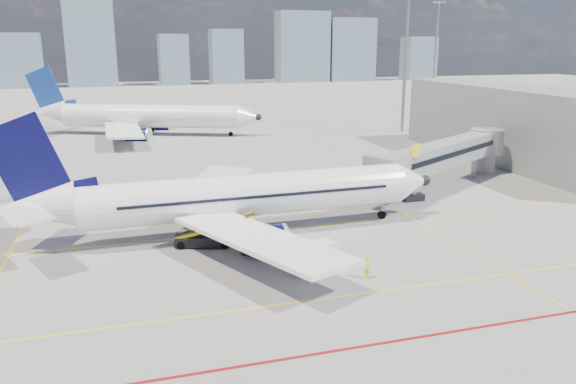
% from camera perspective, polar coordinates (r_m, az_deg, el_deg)
% --- Properties ---
extents(ground, '(420.00, 420.00, 0.00)m').
position_cam_1_polar(ground, '(41.13, 0.27, -7.39)').
color(ground, gray).
rests_on(ground, ground).
extents(apron_markings, '(90.00, 35.12, 0.01)m').
position_cam_1_polar(apron_markings, '(37.54, 1.19, -9.64)').
color(apron_markings, yellow).
rests_on(apron_markings, ground).
extents(jet_bridge, '(23.55, 15.78, 6.30)m').
position_cam_1_polar(jet_bridge, '(64.67, 16.05, 3.74)').
color(jet_bridge, '#989BA0').
rests_on(jet_bridge, ground).
extents(terminal_block, '(10.00, 42.00, 10.00)m').
position_cam_1_polar(terminal_block, '(81.33, 22.53, 6.27)').
color(terminal_block, '#989BA0').
rests_on(terminal_block, ground).
extents(floodlight_mast_ne, '(3.20, 0.61, 25.45)m').
position_cam_1_polar(floodlight_mast_ne, '(103.78, 11.87, 13.47)').
color(floodlight_mast_ne, gray).
rests_on(floodlight_mast_ne, ground).
extents(floodlight_mast_far, '(3.20, 0.61, 25.45)m').
position_cam_1_polar(floodlight_mast_far, '(147.56, 14.77, 13.63)').
color(floodlight_mast_far, gray).
rests_on(floodlight_mast_far, ground).
extents(distant_skyline, '(253.74, 15.58, 30.63)m').
position_cam_1_polar(distant_skyline, '(226.47, -18.23, 13.11)').
color(distant_skyline, gray).
rests_on(distant_skyline, ground).
extents(main_aircraft, '(36.93, 32.18, 10.86)m').
position_cam_1_polar(main_aircraft, '(46.71, -5.73, -0.54)').
color(main_aircraft, white).
rests_on(main_aircraft, ground).
extents(second_aircraft, '(39.85, 33.71, 12.18)m').
position_cam_1_polar(second_aircraft, '(102.31, -14.66, 7.46)').
color(second_aircraft, white).
rests_on(second_aircraft, ground).
extents(baggage_tug, '(2.40, 1.81, 1.50)m').
position_cam_1_polar(baggage_tug, '(39.30, 2.26, -7.36)').
color(baggage_tug, white).
rests_on(baggage_tug, ground).
extents(cargo_dolly, '(3.82, 2.32, 1.96)m').
position_cam_1_polar(cargo_dolly, '(39.82, 2.49, -6.51)').
color(cargo_dolly, black).
rests_on(cargo_dolly, ground).
extents(belt_loader, '(6.54, 3.02, 2.63)m').
position_cam_1_polar(belt_loader, '(45.05, -8.34, -4.61)').
color(belt_loader, black).
rests_on(belt_loader, ground).
extents(ramp_worker, '(0.66, 0.70, 1.62)m').
position_cam_1_polar(ramp_worker, '(38.95, 8.12, -7.57)').
color(ramp_worker, '#FBF61A').
rests_on(ramp_worker, ground).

